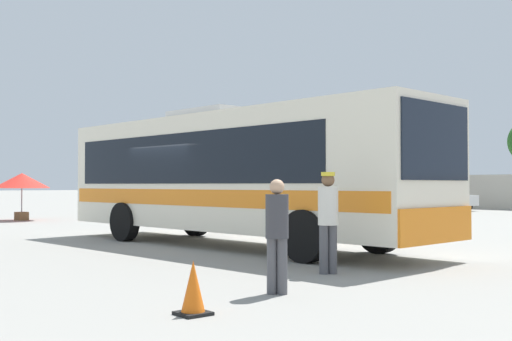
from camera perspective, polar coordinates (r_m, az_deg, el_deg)
name	(u,v)px	position (r m, az deg, el deg)	size (l,w,h in m)	color
ground_plane	(421,227)	(23.51, 14.76, -4.96)	(300.00, 300.00, 0.00)	gray
coach_bus_cream_orange	(231,172)	(15.68, -2.31, -0.12)	(11.37, 3.37, 3.45)	silver
attendant_by_bus_door	(328,216)	(10.82, 6.57, -4.11)	(0.47, 0.47, 1.74)	#4C4C51
passenger_waiting_on_apron	(277,229)	(8.78, 1.92, -5.35)	(0.45, 0.45, 1.60)	#4C4C51
vendor_umbrella_near_gate_red	(22,181)	(28.48, -20.51, -0.92)	(2.32, 2.32, 2.01)	gray
parked_car_leftmost_red	(367,196)	(41.55, 10.02, -2.31)	(4.52, 2.13, 1.44)	red
parked_car_second_white	(440,198)	(38.36, 16.38, -2.38)	(4.27, 2.21, 1.42)	silver
roadside_tree_left	(396,156)	(52.41, 12.61, 1.29)	(4.07, 4.07, 5.59)	brown
traffic_cone_on_apron	(193,289)	(7.50, -5.73, -10.63)	(0.36, 0.36, 0.64)	black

